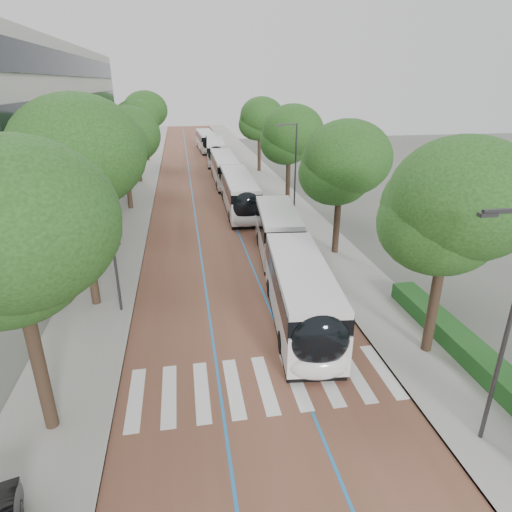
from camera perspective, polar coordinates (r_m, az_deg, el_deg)
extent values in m
plane|color=#51544C|center=(16.98, 1.16, -18.89)|extent=(160.00, 160.00, 0.00)
cube|color=brown|center=(53.78, -7.04, 10.06)|extent=(11.00, 140.00, 0.02)
cube|color=gray|center=(53.94, -15.12, 9.56)|extent=(4.00, 140.00, 0.12)
cube|color=gray|center=(54.64, 0.96, 10.47)|extent=(4.00, 140.00, 0.12)
cube|color=gray|center=(53.80, -13.08, 9.72)|extent=(0.20, 140.00, 0.14)
cube|color=gray|center=(54.32, -1.04, 10.40)|extent=(0.20, 140.00, 0.14)
cube|color=silver|center=(17.69, -15.76, -17.81)|extent=(0.55, 3.60, 0.01)
cube|color=silver|center=(17.57, -11.52, -17.66)|extent=(0.55, 3.60, 0.01)
cube|color=silver|center=(17.54, -7.24, -17.42)|extent=(0.55, 3.60, 0.01)
cube|color=silver|center=(17.60, -2.99, -17.08)|extent=(0.55, 3.60, 0.01)
cube|color=silver|center=(17.74, 1.19, -16.67)|extent=(0.55, 3.60, 0.01)
cube|color=silver|center=(17.98, 5.27, -16.18)|extent=(0.55, 3.60, 0.01)
cube|color=silver|center=(18.29, 9.20, -15.63)|extent=(0.55, 3.60, 0.01)
cube|color=silver|center=(18.69, 12.96, -15.04)|extent=(0.55, 3.60, 0.01)
cube|color=silver|center=(19.15, 16.54, -14.41)|extent=(0.55, 3.60, 0.01)
cube|color=#236EAF|center=(53.73, -8.76, 9.97)|extent=(0.12, 126.00, 0.01)
cube|color=#236EAF|center=(53.88, -5.31, 10.17)|extent=(0.12, 126.00, 0.01)
cube|color=black|center=(42.12, -20.79, 9.60)|extent=(0.12, 38.00, 1.60)
cube|color=black|center=(41.62, -21.39, 13.89)|extent=(0.12, 38.00, 1.60)
cube|color=black|center=(41.36, -22.04, 18.25)|extent=(0.12, 38.00, 1.60)
cube|color=black|center=(41.34, -22.67, 22.36)|extent=(0.12, 38.00, 1.60)
cube|color=#18471A|center=(20.13, 28.25, -12.71)|extent=(1.20, 14.00, 0.80)
cylinder|color=#333336|center=(15.08, 30.42, -9.01)|extent=(0.14, 0.14, 8.00)
cube|color=#333336|center=(13.17, 30.98, 5.22)|extent=(1.70, 0.12, 0.12)
cube|color=#333336|center=(12.75, 28.50, 4.86)|extent=(0.50, 0.20, 0.10)
cylinder|color=#333336|center=(36.47, 5.26, 10.97)|extent=(0.14, 0.14, 8.00)
cube|color=#333336|center=(35.72, 4.19, 17.09)|extent=(1.70, 0.12, 0.12)
cube|color=#333336|center=(35.57, 3.04, 16.97)|extent=(0.50, 0.20, 0.10)
cylinder|color=#333336|center=(22.02, -18.68, 2.35)|extent=(0.14, 0.14, 8.00)
cylinder|color=black|center=(16.08, -26.85, -13.36)|extent=(0.44, 0.44, 4.89)
ellipsoid|color=#1B3F14|center=(14.17, -29.92, 1.64)|extent=(5.81, 5.81, 4.94)
cylinder|color=black|center=(23.69, -21.27, -0.36)|extent=(0.44, 0.44, 5.36)
ellipsoid|color=#1B3F14|center=(22.42, -23.01, 11.22)|extent=(6.24, 6.24, 5.31)
cylinder|color=black|center=(32.19, -18.42, 5.17)|extent=(0.44, 0.44, 4.72)
ellipsoid|color=#1B3F14|center=(31.29, -19.38, 12.69)|extent=(5.19, 5.19, 4.41)
cylinder|color=black|center=(41.83, -16.64, 8.91)|extent=(0.44, 0.44, 4.40)
ellipsoid|color=#1B3F14|center=(41.16, -17.26, 14.32)|extent=(6.05, 6.05, 5.14)
cylinder|color=black|center=(53.52, -15.37, 11.95)|extent=(0.44, 0.44, 4.71)
ellipsoid|color=#1B3F14|center=(52.98, -15.85, 16.50)|extent=(5.22, 5.22, 4.44)
cylinder|color=black|center=(68.30, -14.37, 14.17)|extent=(0.44, 0.44, 4.82)
ellipsoid|color=#1B3F14|center=(67.88, -14.73, 17.83)|extent=(6.35, 6.35, 5.40)
cylinder|color=black|center=(19.87, 22.55, -6.20)|extent=(0.44, 0.44, 4.56)
ellipsoid|color=#1B3F14|center=(18.39, 24.43, 5.27)|extent=(5.64, 5.64, 4.80)
cylinder|color=black|center=(29.84, 10.71, 4.22)|extent=(0.44, 0.44, 4.30)
ellipsoid|color=#1B3F14|center=(28.90, 11.26, 11.61)|extent=(5.70, 5.70, 4.85)
cylinder|color=black|center=(42.76, 4.29, 10.08)|extent=(0.44, 0.44, 4.47)
ellipsoid|color=#1B3F14|center=(42.10, 4.45, 15.50)|extent=(5.78, 5.78, 4.91)
cylinder|color=black|center=(58.14, 0.43, 13.45)|extent=(0.44, 0.44, 4.65)
ellipsoid|color=#1B3F14|center=(57.65, 0.44, 17.61)|extent=(5.57, 5.57, 4.73)
cylinder|color=black|center=(25.40, 4.03, 0.45)|extent=(2.38, 1.13, 2.30)
cube|color=white|center=(21.01, 5.87, -6.03)|extent=(3.44, 9.57, 1.82)
cube|color=black|center=(20.50, 5.99, -3.22)|extent=(3.47, 9.38, 0.97)
cube|color=silver|center=(20.23, 6.06, -1.58)|extent=(3.38, 9.38, 0.31)
cube|color=black|center=(21.55, 5.76, -8.58)|extent=(3.36, 9.19, 0.35)
cube|color=white|center=(29.58, 2.89, 2.62)|extent=(3.28, 7.96, 1.82)
cube|color=black|center=(29.22, 2.93, 4.73)|extent=(3.30, 7.81, 0.97)
cube|color=silver|center=(29.04, 2.95, 5.93)|extent=(3.21, 7.80, 0.31)
cube|color=black|center=(29.97, 2.85, 0.66)|extent=(3.20, 7.64, 0.35)
ellipsoid|color=black|center=(16.82, 8.53, -11.07)|extent=(2.45, 1.33, 2.28)
ellipsoid|color=white|center=(17.42, 8.35, -14.29)|extent=(2.44, 1.24, 1.14)
cylinder|color=black|center=(19.31, 3.53, -11.35)|extent=(0.40, 1.03, 1.00)
cylinder|color=black|center=(19.70, 10.18, -10.95)|extent=(0.40, 1.03, 1.00)
cylinder|color=black|center=(31.30, 0.45, 2.28)|extent=(0.40, 1.03, 1.00)
cylinder|color=black|center=(31.54, 4.55, 2.37)|extent=(0.40, 1.03, 1.00)
cylinder|color=black|center=(23.93, 1.92, -4.27)|extent=(0.40, 1.03, 1.00)
cylinder|color=black|center=(24.25, 7.25, -4.08)|extent=(0.40, 1.03, 1.00)
cube|color=white|center=(40.06, -2.31, 7.87)|extent=(2.76, 12.05, 1.82)
cube|color=black|center=(39.79, -2.33, 9.46)|extent=(2.80, 11.81, 0.97)
cube|color=silver|center=(39.66, -2.35, 10.36)|extent=(2.71, 11.81, 0.31)
cube|color=black|center=(40.34, -2.28, 6.37)|extent=(2.70, 11.57, 0.35)
ellipsoid|color=black|center=(34.25, -1.23, 6.68)|extent=(2.37, 1.15, 2.28)
ellipsoid|color=white|center=(34.53, -1.20, 4.84)|extent=(2.37, 1.05, 1.14)
cylinder|color=black|center=(36.71, -3.42, 5.27)|extent=(0.32, 1.01, 1.00)
cylinder|color=black|center=(36.96, 0.08, 5.43)|extent=(0.32, 1.01, 1.00)
cylinder|color=black|center=(43.82, -4.34, 8.05)|extent=(0.32, 1.01, 1.00)
cylinder|color=black|center=(44.03, -1.37, 8.18)|extent=(0.32, 1.01, 1.00)
cube|color=white|center=(51.88, -4.21, 11.13)|extent=(2.59, 12.02, 1.82)
cube|color=black|center=(51.68, -4.25, 12.37)|extent=(2.63, 11.78, 0.97)
cube|color=silver|center=(51.57, -4.27, 13.08)|extent=(2.54, 11.78, 0.31)
cube|color=black|center=(52.10, -4.18, 9.96)|extent=(2.54, 11.54, 0.35)
ellipsoid|color=black|center=(46.03, -3.53, 10.67)|extent=(2.36, 1.12, 2.28)
ellipsoid|color=white|center=(46.22, -3.49, 9.28)|extent=(2.36, 1.02, 1.14)
cylinder|color=black|center=(48.44, -5.12, 9.39)|extent=(0.31, 1.00, 1.00)
cylinder|color=black|center=(48.65, -2.43, 9.51)|extent=(0.31, 1.00, 1.00)
cylinder|color=black|center=(55.66, -5.75, 11.04)|extent=(0.31, 1.00, 1.00)
cylinder|color=black|center=(55.85, -3.39, 11.15)|extent=(0.31, 1.00, 1.00)
cube|color=white|center=(65.72, -5.40, 13.43)|extent=(3.26, 12.13, 1.82)
cube|color=black|center=(65.56, -5.43, 14.42)|extent=(3.28, 11.90, 0.97)
cube|color=silver|center=(65.48, -5.45, 14.97)|extent=(3.19, 11.89, 0.31)
cube|color=black|center=(65.89, -5.36, 12.50)|extent=(3.18, 11.65, 0.35)
ellipsoid|color=black|center=(59.83, -5.30, 13.29)|extent=(2.41, 1.25, 2.28)
ellipsoid|color=white|center=(59.96, -5.26, 12.21)|extent=(2.41, 1.15, 1.14)
cylinder|color=black|center=(62.28, -6.36, 12.20)|extent=(0.36, 1.02, 1.00)
cylinder|color=black|center=(62.32, -4.24, 12.28)|extent=(0.36, 1.02, 1.00)
cylinder|color=black|center=(69.59, -6.39, 13.24)|extent=(0.36, 1.02, 1.00)
cylinder|color=black|center=(69.62, -4.48, 13.32)|extent=(0.36, 1.02, 1.00)
cube|color=white|center=(77.57, -6.67, 14.71)|extent=(2.97, 12.09, 1.82)
cube|color=black|center=(77.43, -6.71, 15.55)|extent=(3.00, 11.85, 0.97)
cube|color=silver|center=(77.36, -6.73, 16.02)|extent=(2.91, 11.85, 0.31)
cube|color=black|center=(77.71, -6.64, 13.92)|extent=(2.90, 11.61, 0.35)
ellipsoid|color=black|center=(71.70, -6.20, 14.73)|extent=(2.39, 1.19, 2.28)
ellipsoid|color=white|center=(71.81, -6.16, 13.82)|extent=(2.39, 1.09, 1.14)
cylinder|color=black|center=(74.02, -7.25, 13.74)|extent=(0.34, 1.01, 1.00)
cylinder|color=black|center=(74.24, -5.46, 13.84)|extent=(0.34, 1.01, 1.00)
cylinder|color=black|center=(81.32, -7.75, 14.46)|extent=(0.34, 1.01, 1.00)
cylinder|color=black|center=(81.53, -6.12, 14.55)|extent=(0.34, 1.01, 1.00)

